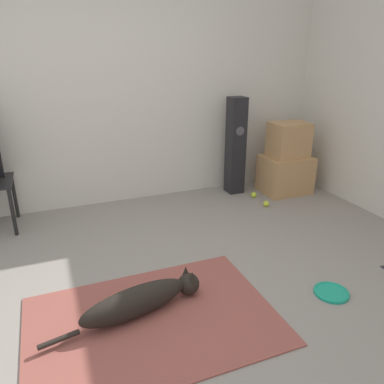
{
  "coord_description": "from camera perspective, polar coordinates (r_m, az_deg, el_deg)",
  "views": [
    {
      "loc": [
        -0.62,
        -2.03,
        1.67
      ],
      "look_at": [
        0.55,
        0.91,
        0.45
      ],
      "focal_mm": 35.0,
      "sensor_mm": 36.0,
      "label": 1
    }
  ],
  "objects": [
    {
      "name": "area_rug",
      "position": [
        2.6,
        -5.97,
        -18.88
      ],
      "size": [
        1.6,
        1.11,
        0.01
      ],
      "color": "#934C42",
      "rests_on": "ground_plane"
    },
    {
      "name": "tennis_ball_by_boxes",
      "position": [
        4.3,
        11.24,
        -1.77
      ],
      "size": [
        0.07,
        0.07,
        0.07
      ],
      "color": "#C6E033",
      "rests_on": "ground_plane"
    },
    {
      "name": "cardboard_box_lower",
      "position": [
        4.74,
        14.0,
        2.63
      ],
      "size": [
        0.57,
        0.44,
        0.45
      ],
      "color": "tan",
      "rests_on": "ground_plane"
    },
    {
      "name": "dog",
      "position": [
        2.6,
        -7.63,
        -15.94
      ],
      "size": [
        1.1,
        0.33,
        0.21
      ],
      "color": "black",
      "rests_on": "area_rug"
    },
    {
      "name": "wall_back",
      "position": [
        4.2,
        -13.6,
        15.08
      ],
      "size": [
        8.0,
        0.06,
        2.55
      ],
      "color": "beige",
      "rests_on": "ground_plane"
    },
    {
      "name": "tennis_ball_near_speaker",
      "position": [
        4.54,
        9.39,
        -0.4
      ],
      "size": [
        0.07,
        0.07,
        0.07
      ],
      "color": "#C6E033",
      "rests_on": "ground_plane"
    },
    {
      "name": "cardboard_box_upper",
      "position": [
        4.62,
        14.52,
        7.7
      ],
      "size": [
        0.43,
        0.34,
        0.41
      ],
      "color": "tan",
      "rests_on": "cardboard_box_lower"
    },
    {
      "name": "floor_speaker",
      "position": [
        4.53,
        6.66,
        6.94
      ],
      "size": [
        0.19,
        0.19,
        1.15
      ],
      "color": "black",
      "rests_on": "ground_plane"
    },
    {
      "name": "frisbee",
      "position": [
        2.99,
        20.47,
        -14.12
      ],
      "size": [
        0.25,
        0.25,
        0.03
      ],
      "color": "#199E7A",
      "rests_on": "ground_plane"
    },
    {
      "name": "ground_plane",
      "position": [
        2.7,
        -3.88,
        -17.19
      ],
      "size": [
        12.0,
        12.0,
        0.0
      ],
      "primitive_type": "plane",
      "color": "gray"
    }
  ]
}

